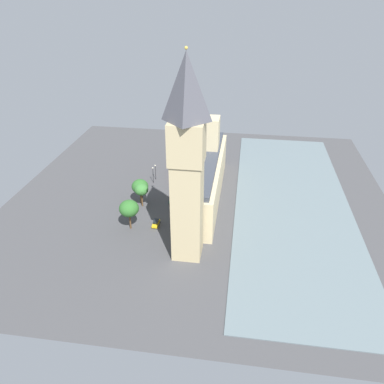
# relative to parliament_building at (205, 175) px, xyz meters

# --- Properties ---
(ground_plane) EXTENTS (139.27, 139.27, 0.00)m
(ground_plane) POSITION_rel_parliament_building_xyz_m (1.99, 1.44, -8.54)
(ground_plane) COLOR #424244
(river_thames) EXTENTS (40.79, 125.35, 0.25)m
(river_thames) POSITION_rel_parliament_building_xyz_m (-32.25, 1.44, -8.41)
(river_thames) COLOR slate
(river_thames) RESTS_ON ground
(parliament_building) EXTENTS (11.78, 57.61, 27.49)m
(parliament_building) POSITION_rel_parliament_building_xyz_m (0.00, 0.00, 0.00)
(parliament_building) COLOR #CCBA8E
(parliament_building) RESTS_ON ground
(clock_tower) EXTENTS (9.32, 9.32, 58.53)m
(clock_tower) POSITION_rel_parliament_building_xyz_m (1.06, 35.56, 21.76)
(clock_tower) COLOR tan
(clock_tower) RESTS_ON ground
(double_decker_bus_far_end) EXTENTS (2.72, 10.52, 4.75)m
(double_decker_bus_far_end) POSITION_rel_parliament_building_xyz_m (13.35, -18.06, -5.90)
(double_decker_bus_far_end) COLOR red
(double_decker_bus_far_end) RESTS_ON ground
(car_black_trailing) EXTENTS (1.97, 4.32, 1.74)m
(car_black_trailing) POSITION_rel_parliament_building_xyz_m (12.56, -5.09, -7.65)
(car_black_trailing) COLOR black
(car_black_trailing) RESTS_ON ground
(car_dark_green_opposite_hall) EXTENTS (2.01, 4.50, 1.74)m
(car_dark_green_opposite_hall) POSITION_rel_parliament_building_xyz_m (11.25, 6.72, -7.65)
(car_dark_green_opposite_hall) COLOR #19472D
(car_dark_green_opposite_hall) RESTS_ON ground
(car_yellow_cab_near_tower) EXTENTS (1.96, 4.57, 1.74)m
(car_yellow_cab_near_tower) POSITION_rel_parliament_building_xyz_m (13.77, 22.58, -7.65)
(car_yellow_cab_near_tower) COLOR gold
(car_yellow_cab_near_tower) RESTS_ON ground
(pedestrian_by_river_gate) EXTENTS (0.63, 0.56, 1.52)m
(pedestrian_by_river_gate) POSITION_rel_parliament_building_xyz_m (9.22, -7.63, -7.86)
(pedestrian_by_river_gate) COLOR maroon
(pedestrian_by_river_gate) RESTS_ON ground
(plane_tree_leading) EXTENTS (4.95, 4.95, 8.92)m
(plane_tree_leading) POSITION_rel_parliament_building_xyz_m (21.42, 11.24, -1.79)
(plane_tree_leading) COLOR brown
(plane_tree_leading) RESTS_ON ground
(plane_tree_kerbside) EXTENTS (5.96, 5.96, 9.45)m
(plane_tree_kerbside) POSITION_rel_parliament_building_xyz_m (22.43, 9.28, -1.66)
(plane_tree_kerbside) COLOR brown
(plane_tree_kerbside) RESTS_ON ground
(plane_tree_under_trees) EXTENTS (6.35, 6.35, 10.39)m
(plane_tree_under_trees) POSITION_rel_parliament_building_xyz_m (21.59, 25.51, -0.88)
(plane_tree_under_trees) COLOR brown
(plane_tree_under_trees) RESTS_ON ground
(street_lamp_corner) EXTENTS (0.56, 0.56, 6.92)m
(street_lamp_corner) POSITION_rel_parliament_building_xyz_m (21.65, -6.75, -3.77)
(street_lamp_corner) COLOR black
(street_lamp_corner) RESTS_ON ground
(street_lamp_midblock) EXTENTS (0.56, 0.56, 6.63)m
(street_lamp_midblock) POSITION_rel_parliament_building_xyz_m (21.40, -9.78, -3.94)
(street_lamp_midblock) COLOR black
(street_lamp_midblock) RESTS_ON ground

